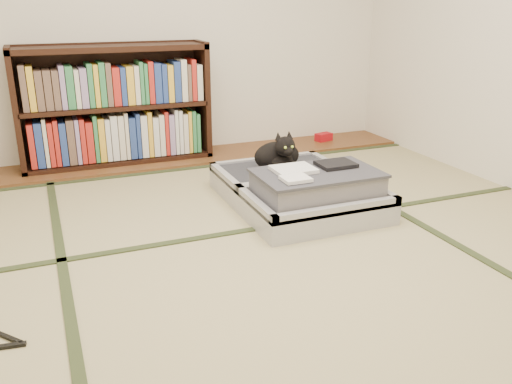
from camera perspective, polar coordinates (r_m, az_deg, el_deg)
name	(u,v)px	position (r m, az deg, el deg)	size (l,w,h in m)	color
floor	(273,261)	(2.79, 1.77, -7.23)	(4.50, 4.50, 0.00)	tan
wood_strip	(176,158)	(4.56, -8.43, 3.53)	(4.00, 0.50, 0.02)	brown
red_item	(324,137)	(5.08, 7.13, 5.77)	(0.15, 0.09, 0.07)	#A90D15
tatami_borders	(239,225)	(3.20, -1.80, -3.46)	(4.00, 4.50, 0.01)	#2D381E
bookcase	(115,108)	(4.45, -14.59, 8.55)	(1.48, 0.34, 0.95)	black
suitcase	(300,190)	(3.46, 4.64, 0.25)	(0.83, 1.10, 0.32)	#A8A8AD
cat	(279,155)	(3.65, 2.41, 3.88)	(0.37, 0.37, 0.30)	black
cable_coil	(301,165)	(3.78, 4.72, 2.82)	(0.11, 0.11, 0.03)	white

